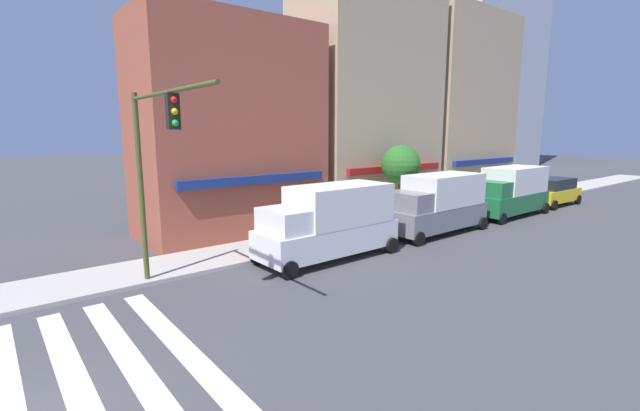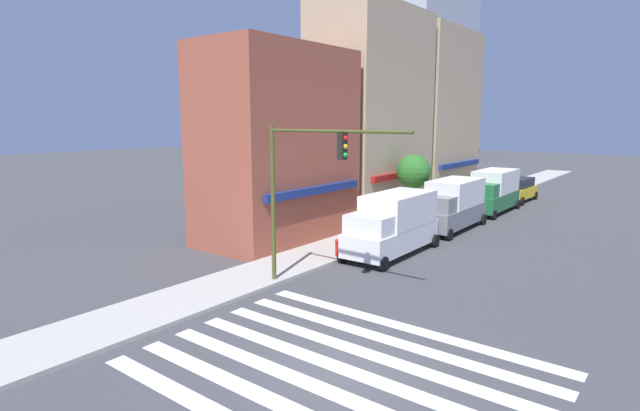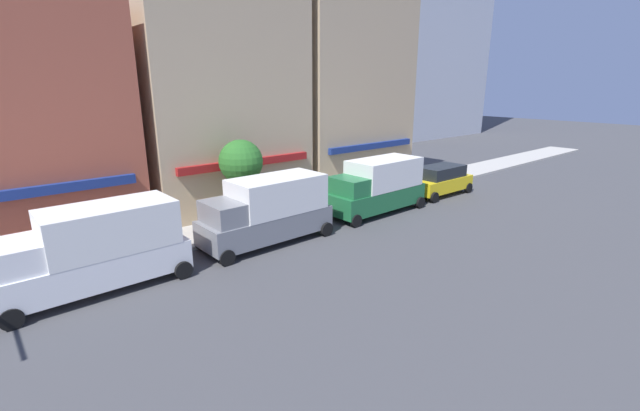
% 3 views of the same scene
% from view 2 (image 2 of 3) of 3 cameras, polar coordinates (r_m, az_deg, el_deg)
% --- Properties ---
extents(ground_plane, '(200.00, 200.00, 0.00)m').
position_cam_2_polar(ground_plane, '(14.29, 2.44, -18.08)').
color(ground_plane, '#424244').
extents(sidewalk_left, '(120.00, 3.00, 0.15)m').
position_cam_2_polar(sidewalk_left, '(19.19, -16.53, -10.77)').
color(sidewalk_left, '#B2ADA3').
rests_on(sidewalk_left, ground_plane).
extents(crosswalk_stripes, '(7.54, 10.80, 0.01)m').
position_cam_2_polar(crosswalk_stripes, '(14.29, 2.44, -18.07)').
color(crosswalk_stripes, silver).
rests_on(crosswalk_stripes, ground_plane).
extents(storefront_row, '(28.69, 5.30, 14.18)m').
position_cam_2_polar(storefront_row, '(36.40, 6.71, 9.55)').
color(storefront_row, '#9E4C38').
rests_on(storefront_row, ground_plane).
extents(traffic_signal, '(0.32, 6.27, 6.47)m').
position_cam_2_polar(traffic_signal, '(19.11, -2.13, 3.27)').
color(traffic_signal, '#474C1E').
rests_on(traffic_signal, ground_plane).
extents(box_truck_white, '(6.23, 2.42, 3.04)m').
position_cam_2_polar(box_truck_white, '(25.10, 8.35, -2.02)').
color(box_truck_white, white).
rests_on(box_truck_white, ground_plane).
extents(box_truck_grey, '(6.23, 2.42, 3.04)m').
position_cam_2_polar(box_truck_grey, '(31.50, 14.80, 0.16)').
color(box_truck_grey, slate).
rests_on(box_truck_grey, ground_plane).
extents(box_truck_green, '(6.23, 2.42, 3.04)m').
position_cam_2_polar(box_truck_green, '(38.37, 19.12, 1.62)').
color(box_truck_green, '#1E6638').
rests_on(box_truck_green, ground_plane).
extents(suv_yellow, '(4.74, 2.12, 1.94)m').
position_cam_2_polar(suv_yellow, '(44.29, 21.65, 1.77)').
color(suv_yellow, yellow).
rests_on(suv_yellow, ground_plane).
extents(pedestrian_orange_vest, '(0.32, 0.32, 1.77)m').
position_cam_2_polar(pedestrian_orange_vest, '(31.28, 10.76, -0.71)').
color(pedestrian_orange_vest, '#23232D').
rests_on(pedestrian_orange_vest, sidewalk_left).
extents(pedestrian_red_jacket, '(0.32, 0.32, 1.77)m').
position_cam_2_polar(pedestrian_red_jacket, '(35.49, 12.11, 0.48)').
color(pedestrian_red_jacket, '#23232D').
rests_on(pedestrian_red_jacket, sidewalk_left).
extents(fire_hydrant, '(0.24, 0.24, 0.84)m').
position_cam_2_polar(fire_hydrant, '(24.24, 1.99, -4.71)').
color(fire_hydrant, red).
rests_on(fire_hydrant, sidewalk_left).
extents(street_tree, '(2.20, 2.20, 4.34)m').
position_cam_2_polar(street_tree, '(32.73, 10.65, 3.80)').
color(street_tree, brown).
rests_on(street_tree, sidewalk_left).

